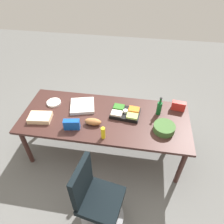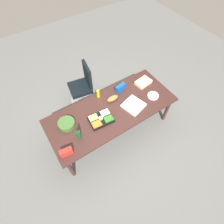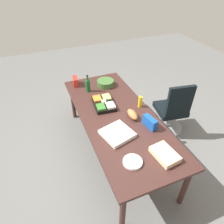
{
  "view_description": "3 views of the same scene",
  "coord_description": "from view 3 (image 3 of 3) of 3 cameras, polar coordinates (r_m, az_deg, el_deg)",
  "views": [
    {
      "loc": [
        -0.45,
        2.16,
        2.83
      ],
      "look_at": [
        -0.1,
        -0.04,
        0.84
      ],
      "focal_mm": 32.77,
      "sensor_mm": 36.0,
      "label": 1
    },
    {
      "loc": [
        -1.05,
        -1.6,
        3.45
      ],
      "look_at": [
        -0.06,
        -0.1,
        0.84
      ],
      "focal_mm": 28.08,
      "sensor_mm": 36.0,
      "label": 2
    },
    {
      "loc": [
        2.12,
        -0.95,
        2.62
      ],
      "look_at": [
        0.01,
        -0.08,
        0.85
      ],
      "focal_mm": 32.74,
      "sensor_mm": 36.0,
      "label": 3
    }
  ],
  "objects": [
    {
      "name": "paper_plate_stack",
      "position": [
        2.36,
        5.77,
        -13.69
      ],
      "size": [
        0.25,
        0.25,
        0.03
      ],
      "primitive_type": "cylinder",
      "rotation": [
        0.0,
        0.0,
        0.17
      ],
      "color": "white",
      "rests_on": "conference_table"
    },
    {
      "name": "chip_bag_red",
      "position": [
        3.71,
        -10.18,
        8.47
      ],
      "size": [
        0.21,
        0.11,
        0.14
      ],
      "primitive_type": "cube",
      "rotation": [
        0.0,
        0.0,
        -0.13
      ],
      "color": "red",
      "rests_on": "conference_table"
    },
    {
      "name": "mustard_bottle",
      "position": [
        3.11,
        7.85,
        2.85
      ],
      "size": [
        0.06,
        0.06,
        0.18
      ],
      "primitive_type": "cylinder",
      "rotation": [
        0.0,
        0.0,
        0.01
      ],
      "color": "yellow",
      "rests_on": "conference_table"
    },
    {
      "name": "sheet_cake",
      "position": [
        2.46,
        14.51,
        -11.38
      ],
      "size": [
        0.34,
        0.26,
        0.07
      ],
      "primitive_type": "cube",
      "rotation": [
        0.0,
        0.0,
        0.12
      ],
      "color": "beige",
      "rests_on": "conference_table"
    },
    {
      "name": "ground_plane",
      "position": [
        3.5,
        1.22,
        -10.65
      ],
      "size": [
        10.0,
        10.0,
        0.0
      ],
      "primitive_type": "plane",
      "color": "slate"
    },
    {
      "name": "veggie_tray",
      "position": [
        3.14,
        -2.3,
        2.43
      ],
      "size": [
        0.45,
        0.34,
        0.09
      ],
      "color": "black",
      "rests_on": "conference_table"
    },
    {
      "name": "conference_table",
      "position": [
        3.01,
        1.39,
        -1.77
      ],
      "size": [
        2.48,
        1.03,
        0.77
      ],
      "color": "#3C221E",
      "rests_on": "ground"
    },
    {
      "name": "salad_bowl",
      "position": [
        3.64,
        -1.84,
        8.12
      ],
      "size": [
        0.36,
        0.36,
        0.1
      ],
      "primitive_type": "cylinder",
      "rotation": [
        0.0,
        0.0,
        0.25
      ],
      "color": "#3C632E",
      "rests_on": "conference_table"
    },
    {
      "name": "wine_bottle",
      "position": [
        3.46,
        -6.72,
        7.44
      ],
      "size": [
        0.08,
        0.08,
        0.3
      ],
      "color": "#125422",
      "rests_on": "conference_table"
    },
    {
      "name": "office_chair",
      "position": [
        3.74,
        16.24,
        -0.35
      ],
      "size": [
        0.56,
        0.56,
        1.03
      ],
      "color": "gray",
      "rests_on": "ground"
    },
    {
      "name": "pizza_box",
      "position": [
        2.64,
        1.46,
        -6.02
      ],
      "size": [
        0.44,
        0.44,
        0.05
      ],
      "primitive_type": "cube",
      "rotation": [
        0.0,
        0.0,
        0.25
      ],
      "color": "silver",
      "rests_on": "conference_table"
    },
    {
      "name": "bread_loaf",
      "position": [
        2.91,
        5.74,
        -0.7
      ],
      "size": [
        0.24,
        0.11,
        0.1
      ],
      "primitive_type": "ellipsoid",
      "rotation": [
        0.0,
        0.0,
        -0.0
      ],
      "color": "#A96A3B",
      "rests_on": "conference_table"
    },
    {
      "name": "chip_bag_blue",
      "position": [
        2.77,
        10.53,
        -2.88
      ],
      "size": [
        0.23,
        0.12,
        0.15
      ],
      "primitive_type": "cube",
      "rotation": [
        0.0,
        0.0,
        0.17
      ],
      "color": "#134BAB",
      "rests_on": "conference_table"
    }
  ]
}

